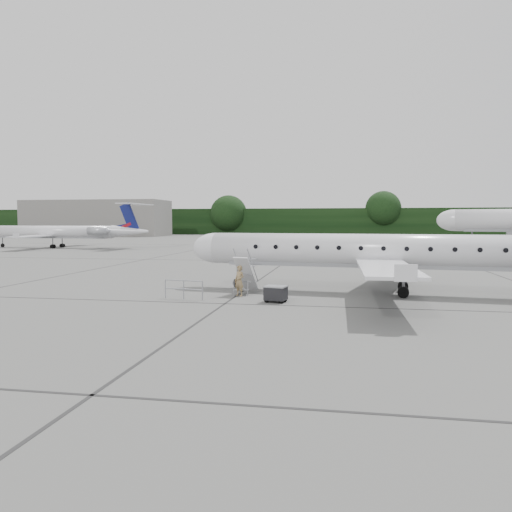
# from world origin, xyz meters

# --- Properties ---
(ground) EXTENTS (320.00, 320.00, 0.00)m
(ground) POSITION_xyz_m (0.00, 0.00, 0.00)
(ground) COLOR #565654
(ground) RESTS_ON ground
(treeline) EXTENTS (260.00, 4.00, 8.00)m
(treeline) POSITION_xyz_m (0.00, 130.00, 4.00)
(treeline) COLOR black
(treeline) RESTS_ON ground
(terminal_building) EXTENTS (40.00, 14.00, 10.00)m
(terminal_building) POSITION_xyz_m (-70.00, 110.00, 5.00)
(terminal_building) COLOR slate
(terminal_building) RESTS_ON ground
(main_regional_jet) EXTENTS (28.39, 21.81, 6.79)m
(main_regional_jet) POSITION_xyz_m (1.94, 7.07, 3.40)
(main_regional_jet) COLOR silver
(main_regional_jet) RESTS_ON ground
(airstair) EXTENTS (1.08, 2.23, 2.13)m
(airstair) POSITION_xyz_m (-5.97, 5.84, 1.06)
(airstair) COLOR silver
(airstair) RESTS_ON ground
(passenger) EXTENTS (0.74, 0.67, 1.71)m
(passenger) POSITION_xyz_m (-6.10, 4.62, 0.85)
(passenger) COLOR olive
(passenger) RESTS_ON ground
(safety_railing) EXTENTS (2.18, 0.46, 1.00)m
(safety_railing) POSITION_xyz_m (-8.78, 3.05, 0.50)
(safety_railing) COLOR #94979C
(safety_railing) RESTS_ON ground
(baggage_cart) EXTENTS (1.19, 1.04, 0.90)m
(baggage_cart) POSITION_xyz_m (-3.85, 2.95, 0.45)
(baggage_cart) COLOR black
(baggage_cart) RESTS_ON ground
(bg_regional_left) EXTENTS (26.62, 19.49, 6.86)m
(bg_regional_left) POSITION_xyz_m (-45.12, 48.46, 3.43)
(bg_regional_left) COLOR silver
(bg_regional_left) RESTS_ON ground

